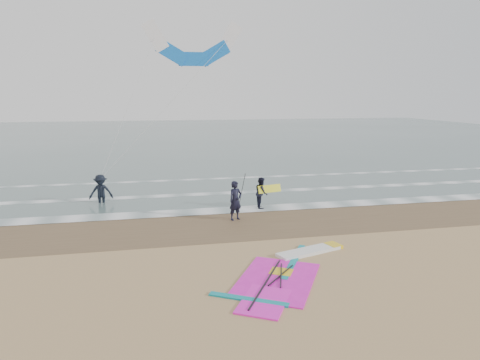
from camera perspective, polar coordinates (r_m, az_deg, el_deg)
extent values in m
plane|color=tan|center=(14.30, 8.52, -12.40)|extent=(120.00, 120.00, 0.00)
cube|color=#47605E|center=(60.70, -7.34, 5.77)|extent=(120.00, 80.00, 0.02)
cube|color=brown|center=(19.68, 2.48, -5.60)|extent=(120.00, 5.00, 0.01)
cube|color=white|center=(21.73, 1.05, -3.89)|extent=(120.00, 1.20, 0.02)
cube|color=white|center=(25.34, -0.85, -1.69)|extent=(120.00, 0.70, 0.02)
cube|color=white|center=(29.68, -2.50, 0.21)|extent=(120.00, 0.50, 0.01)
cube|color=white|center=(16.15, 9.15, -9.36)|extent=(2.62, 1.39, 0.12)
cube|color=yellow|center=(16.87, 12.32, -8.55)|extent=(0.63, 0.72, 0.13)
cube|color=#FF20D0|center=(13.82, 4.91, -13.08)|extent=(3.57, 3.95, 0.04)
cube|color=#FF20D0|center=(12.48, 3.22, -15.85)|extent=(1.98, 2.20, 0.05)
cube|color=#0C8C99|center=(15.27, 7.20, -10.67)|extent=(1.83, 2.94, 0.05)
cube|color=#0C8C99|center=(12.57, 1.11, -15.62)|extent=(2.14, 1.37, 0.05)
cube|color=yellow|center=(14.35, 5.52, -12.12)|extent=(0.92, 0.89, 0.05)
cylinder|color=black|center=(13.53, 3.47, -13.48)|extent=(1.89, 3.21, 0.06)
cylinder|color=black|center=(14.04, 5.49, -12.47)|extent=(1.26, 1.39, 0.04)
cylinder|color=black|center=(14.04, 5.49, -12.47)|extent=(0.61, 1.76, 0.04)
imported|color=black|center=(19.76, -0.61, -2.77)|extent=(0.79, 0.68, 1.84)
imported|color=black|center=(21.89, 2.87, -1.71)|extent=(0.69, 0.84, 1.60)
imported|color=black|center=(23.92, -18.10, -0.76)|extent=(1.24, 0.71, 1.92)
cylinder|color=black|center=(19.72, 0.24, -1.51)|extent=(0.17, 0.86, 1.82)
cube|color=yellow|center=(21.85, 3.96, -1.17)|extent=(1.30, 0.51, 0.39)
cube|color=white|center=(26.11, -11.24, 18.35)|extent=(1.56, 0.15, 1.91)
cube|color=blue|center=(26.04, -9.08, 16.42)|extent=(1.91, 0.16, 1.56)
cube|color=blue|center=(26.11, -6.22, 15.74)|extent=(1.75, 0.16, 0.79)
cube|color=blue|center=(26.29, -3.42, 16.48)|extent=(1.91, 0.16, 1.56)
cube|color=white|center=(26.54, -1.39, 18.43)|extent=(1.56, 0.15, 1.91)
cylinder|color=beige|center=(24.62, -14.63, 9.64)|extent=(3.22, 2.63, 7.72)
cylinder|color=beige|center=(24.62, -9.54, 9.85)|extent=(7.53, 2.63, 7.72)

